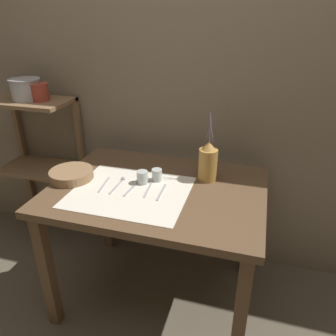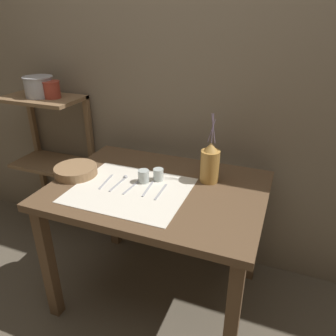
# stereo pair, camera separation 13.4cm
# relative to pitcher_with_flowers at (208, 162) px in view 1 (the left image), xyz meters

# --- Properties ---
(ground_plane) EXTENTS (12.00, 12.00, 0.00)m
(ground_plane) POSITION_rel_pitcher_with_flowers_xyz_m (-0.24, -0.16, -0.87)
(ground_plane) COLOR brown
(stone_wall_back) EXTENTS (7.00, 0.06, 2.40)m
(stone_wall_back) POSITION_rel_pitcher_with_flowers_xyz_m (-0.24, 0.36, 0.33)
(stone_wall_back) COLOR #7A6B56
(stone_wall_back) RESTS_ON ground_plane
(wooden_table) EXTENTS (1.13, 0.83, 0.76)m
(wooden_table) POSITION_rel_pitcher_with_flowers_xyz_m (-0.24, -0.16, -0.21)
(wooden_table) COLOR brown
(wooden_table) RESTS_ON ground_plane
(wooden_shelf_unit) EXTENTS (0.54, 0.32, 1.09)m
(wooden_shelf_unit) POSITION_rel_pitcher_with_flowers_xyz_m (-1.21, 0.19, -0.10)
(wooden_shelf_unit) COLOR brown
(wooden_shelf_unit) RESTS_ON ground_plane
(linen_cloth) EXTENTS (0.59, 0.49, 0.00)m
(linen_cloth) POSITION_rel_pitcher_with_flowers_xyz_m (-0.36, -0.25, -0.10)
(linen_cloth) COLOR silver
(linen_cloth) RESTS_ON wooden_table
(pitcher_with_flowers) EXTENTS (0.10, 0.10, 0.38)m
(pitcher_with_flowers) POSITION_rel_pitcher_with_flowers_xyz_m (0.00, 0.00, 0.00)
(pitcher_with_flowers) COLOR #B7843D
(pitcher_with_flowers) RESTS_ON wooden_table
(wooden_bowl) EXTENTS (0.24, 0.24, 0.05)m
(wooden_bowl) POSITION_rel_pitcher_with_flowers_xyz_m (-0.72, -0.20, -0.08)
(wooden_bowl) COLOR #8E6B47
(wooden_bowl) RESTS_ON wooden_table
(glass_tumbler_near) EXTENTS (0.06, 0.06, 0.07)m
(glass_tumbler_near) POSITION_rel_pitcher_with_flowers_xyz_m (-0.33, -0.15, -0.07)
(glass_tumbler_near) COLOR #B7C1BC
(glass_tumbler_near) RESTS_ON wooden_table
(glass_tumbler_far) EXTENTS (0.06, 0.06, 0.07)m
(glass_tumbler_far) POSITION_rel_pitcher_with_flowers_xyz_m (-0.26, -0.10, -0.07)
(glass_tumbler_far) COLOR #B7C1BC
(glass_tumbler_far) RESTS_ON wooden_table
(fork_inner) EXTENTS (0.03, 0.17, 0.00)m
(fork_inner) POSITION_rel_pitcher_with_flowers_xyz_m (-0.52, -0.22, -0.10)
(fork_inner) COLOR #A8A8AD
(fork_inner) RESTS_ON wooden_table
(spoon_outer) EXTENTS (0.02, 0.18, 0.02)m
(spoon_outer) POSITION_rel_pitcher_with_flowers_xyz_m (-0.44, -0.17, -0.10)
(spoon_outer) COLOR #A8A8AD
(spoon_outer) RESTS_ON wooden_table
(spoon_inner) EXTENTS (0.03, 0.18, 0.02)m
(spoon_inner) POSITION_rel_pitcher_with_flowers_xyz_m (-0.35, -0.17, -0.10)
(spoon_inner) COLOR #A8A8AD
(spoon_inner) RESTS_ON wooden_table
(knife_center) EXTENTS (0.03, 0.17, 0.00)m
(knife_center) POSITION_rel_pitcher_with_flowers_xyz_m (-0.27, -0.21, -0.10)
(knife_center) COLOR #A8A8AD
(knife_center) RESTS_ON wooden_table
(fork_outer) EXTENTS (0.02, 0.17, 0.00)m
(fork_outer) POSITION_rel_pitcher_with_flowers_xyz_m (-0.20, -0.22, -0.10)
(fork_outer) COLOR #A8A8AD
(fork_outer) RESTS_ON wooden_table
(metal_pot_large) EXTENTS (0.19, 0.19, 0.13)m
(metal_pot_large) POSITION_rel_pitcher_with_flowers_xyz_m (-1.21, 0.15, 0.29)
(metal_pot_large) COLOR #A8A8AD
(metal_pot_large) RESTS_ON wooden_shelf_unit
(metal_pot_small) EXTENTS (0.11, 0.11, 0.11)m
(metal_pot_small) POSITION_rel_pitcher_with_flowers_xyz_m (-1.11, 0.15, 0.28)
(metal_pot_small) COLOR #9E3828
(metal_pot_small) RESTS_ON wooden_shelf_unit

